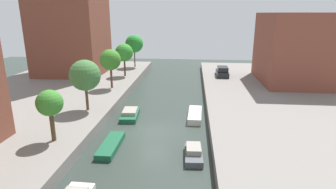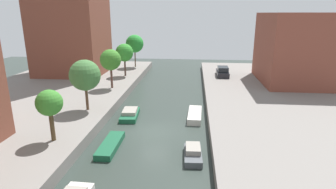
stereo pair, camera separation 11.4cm
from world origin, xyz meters
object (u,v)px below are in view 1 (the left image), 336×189
(street_tree_4, at_px, (124,53))
(moored_boat_right_3, at_px, (195,115))
(street_tree_1, at_px, (50,104))
(moored_boat_right_2, at_px, (194,153))
(street_tree_5, at_px, (134,44))
(moored_boat_left_2, at_px, (111,145))
(low_block_right, at_px, (299,48))
(street_tree_3, at_px, (110,60))
(parked_car, at_px, (222,72))
(street_tree_2, at_px, (85,75))
(moored_boat_left_3, at_px, (130,114))

(street_tree_4, height_order, moored_boat_right_3, street_tree_4)
(street_tree_1, height_order, moored_boat_right_2, street_tree_1)
(street_tree_5, bearing_deg, moored_boat_left_2, -82.05)
(low_block_right, height_order, street_tree_3, low_block_right)
(street_tree_1, xyz_separation_m, parked_car, (15.19, 24.43, -2.37))
(street_tree_2, height_order, street_tree_5, street_tree_5)
(street_tree_1, bearing_deg, street_tree_2, 90.00)
(street_tree_1, height_order, street_tree_3, street_tree_3)
(street_tree_3, distance_m, parked_car, 17.71)
(street_tree_3, distance_m, street_tree_4, 7.31)
(street_tree_4, distance_m, moored_boat_right_2, 25.84)
(street_tree_3, bearing_deg, street_tree_1, -90.00)
(moored_boat_right_3, bearing_deg, street_tree_2, -173.51)
(street_tree_4, bearing_deg, moored_boat_right_3, -53.52)
(moored_boat_right_2, relative_size, moored_boat_right_3, 0.69)
(street_tree_2, bearing_deg, moored_boat_right_3, 6.49)
(moored_boat_left_2, distance_m, moored_boat_right_2, 6.71)
(moored_boat_left_3, bearing_deg, street_tree_4, 105.35)
(low_block_right, distance_m, moored_boat_right_2, 26.41)
(low_block_right, distance_m, street_tree_4, 25.28)
(street_tree_1, xyz_separation_m, moored_boat_left_2, (4.15, 1.02, -3.74))
(street_tree_5, distance_m, moored_boat_left_2, 30.44)
(low_block_right, height_order, moored_boat_right_2, low_block_right)
(street_tree_2, distance_m, moored_boat_right_3, 11.78)
(street_tree_4, distance_m, parked_car, 15.53)
(moored_boat_left_2, bearing_deg, moored_boat_left_3, 90.01)
(street_tree_3, height_order, moored_boat_right_3, street_tree_3)
(moored_boat_left_2, height_order, moored_boat_right_2, moored_boat_right_2)
(moored_boat_right_2, bearing_deg, street_tree_1, -179.69)
(moored_boat_left_2, bearing_deg, street_tree_3, 105.66)
(street_tree_5, relative_size, moored_boat_right_2, 1.88)
(low_block_right, height_order, parked_car, low_block_right)
(street_tree_2, distance_m, street_tree_3, 8.70)
(street_tree_1, xyz_separation_m, moored_boat_right_3, (10.92, 8.38, -3.67))
(street_tree_5, height_order, moored_boat_right_2, street_tree_5)
(parked_car, bearing_deg, low_block_right, -16.17)
(low_block_right, bearing_deg, street_tree_3, -167.29)
(moored_boat_left_2, relative_size, moored_boat_left_3, 1.14)
(street_tree_2, relative_size, moored_boat_right_2, 1.67)
(street_tree_4, bearing_deg, street_tree_5, 90.00)
(street_tree_5, height_order, moored_boat_left_2, street_tree_5)
(low_block_right, xyz_separation_m, street_tree_2, (-25.20, -14.39, -1.20))
(street_tree_3, height_order, moored_boat_right_2, street_tree_3)
(street_tree_2, relative_size, moored_boat_right_3, 1.15)
(street_tree_2, bearing_deg, low_block_right, 29.72)
(street_tree_1, bearing_deg, moored_boat_right_3, 37.50)
(street_tree_2, bearing_deg, moored_boat_left_2, -55.82)
(street_tree_4, bearing_deg, low_block_right, -3.68)
(moored_boat_right_3, bearing_deg, moored_boat_right_2, -90.85)
(street_tree_4, bearing_deg, street_tree_3, -90.00)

